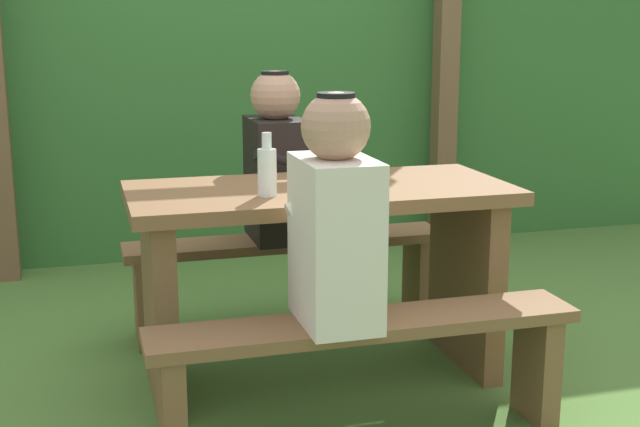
% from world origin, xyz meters
% --- Properties ---
extents(ground_plane, '(12.00, 12.00, 0.00)m').
position_xyz_m(ground_plane, '(0.00, 0.00, 0.00)').
color(ground_plane, '#507A34').
extents(hedge_backdrop, '(6.40, 0.91, 2.13)m').
position_xyz_m(hedge_backdrop, '(0.00, 2.30, 1.06)').
color(hedge_backdrop, '#336A2E').
rests_on(hedge_backdrop, ground_plane).
extents(pergola_post_right, '(0.12, 0.12, 2.27)m').
position_xyz_m(pergola_post_right, '(1.24, 1.69, 1.14)').
color(pergola_post_right, brown).
rests_on(pergola_post_right, ground_plane).
extents(picnic_table, '(1.40, 0.64, 0.75)m').
position_xyz_m(picnic_table, '(0.00, 0.00, 0.51)').
color(picnic_table, brown).
rests_on(picnic_table, ground_plane).
extents(bench_near, '(1.40, 0.24, 0.42)m').
position_xyz_m(bench_near, '(0.00, -0.54, 0.31)').
color(bench_near, brown).
rests_on(bench_near, ground_plane).
extents(bench_far, '(1.40, 0.24, 0.42)m').
position_xyz_m(bench_far, '(0.00, 0.54, 0.31)').
color(bench_far, brown).
rests_on(bench_far, ground_plane).
extents(person_white_shirt, '(0.25, 0.35, 0.72)m').
position_xyz_m(person_white_shirt, '(-0.10, -0.53, 0.76)').
color(person_white_shirt, silver).
rests_on(person_white_shirt, bench_near).
extents(person_black_coat, '(0.25, 0.35, 0.72)m').
position_xyz_m(person_black_coat, '(-0.04, 0.53, 0.76)').
color(person_black_coat, black).
rests_on(person_black_coat, bench_far).
extents(drinking_glass, '(0.07, 0.07, 0.08)m').
position_xyz_m(drinking_glass, '(-0.02, -0.05, 0.79)').
color(drinking_glass, silver).
rests_on(drinking_glass, picnic_table).
extents(bottle_left, '(0.07, 0.07, 0.22)m').
position_xyz_m(bottle_left, '(-0.22, -0.12, 0.84)').
color(bottle_left, silver).
rests_on(bottle_left, picnic_table).
extents(cell_phone, '(0.12, 0.16, 0.01)m').
position_xyz_m(cell_phone, '(0.08, 0.08, 0.76)').
color(cell_phone, silver).
rests_on(cell_phone, picnic_table).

